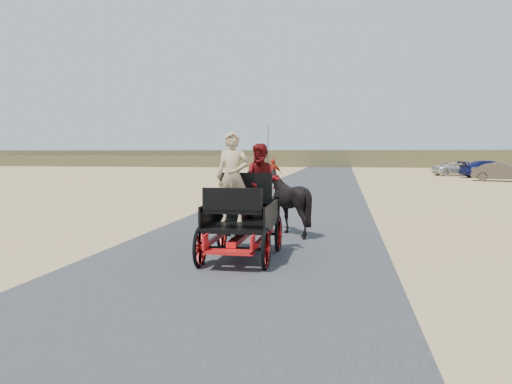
% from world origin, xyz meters
% --- Properties ---
extents(ground, '(140.00, 140.00, 0.00)m').
position_xyz_m(ground, '(0.00, 0.00, 0.00)').
color(ground, tan).
extents(road, '(6.00, 140.00, 0.01)m').
position_xyz_m(road, '(0.00, 0.00, 0.01)').
color(road, '#38383A').
rests_on(road, ground).
extents(ridge_far, '(140.00, 6.00, 2.40)m').
position_xyz_m(ridge_far, '(0.00, 62.00, 1.20)').
color(ridge_far, brown).
rests_on(ridge_far, ground).
extents(ridge_near, '(40.00, 4.00, 1.60)m').
position_xyz_m(ridge_near, '(-30.00, 58.00, 0.80)').
color(ridge_near, brown).
rests_on(ridge_near, ground).
extents(carriage, '(1.30, 2.40, 0.72)m').
position_xyz_m(carriage, '(0.07, -1.62, 0.36)').
color(carriage, black).
rests_on(carriage, ground).
extents(horse_left, '(0.91, 2.01, 1.70)m').
position_xyz_m(horse_left, '(-0.48, 1.38, 0.85)').
color(horse_left, black).
rests_on(horse_left, ground).
extents(horse_right, '(1.37, 1.54, 1.70)m').
position_xyz_m(horse_right, '(0.62, 1.38, 0.85)').
color(horse_right, black).
rests_on(horse_right, ground).
extents(driver_man, '(0.66, 0.43, 1.80)m').
position_xyz_m(driver_man, '(-0.13, -1.57, 1.62)').
color(driver_man, tan).
rests_on(driver_man, carriage).
extents(passenger_woman, '(0.77, 0.60, 1.58)m').
position_xyz_m(passenger_woman, '(0.37, -1.02, 1.51)').
color(passenger_woman, '#660C0F').
rests_on(passenger_woman, carriage).
extents(pedestrian, '(1.08, 0.89, 1.73)m').
position_xyz_m(pedestrian, '(-1.96, 17.16, 0.86)').
color(pedestrian, red).
rests_on(pedestrian, ground).
extents(car_b, '(4.28, 2.55, 1.33)m').
position_xyz_m(car_b, '(13.30, 27.40, 0.67)').
color(car_b, brown).
rests_on(car_b, ground).
extents(car_c, '(5.12, 2.77, 1.41)m').
position_xyz_m(car_c, '(13.94, 32.66, 0.70)').
color(car_c, navy).
rests_on(car_c, ground).
extents(car_d, '(4.62, 2.96, 1.18)m').
position_xyz_m(car_d, '(12.06, 35.82, 0.59)').
color(car_d, silver).
rests_on(car_d, ground).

